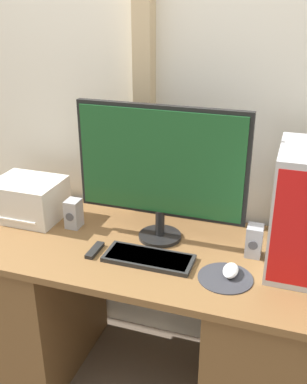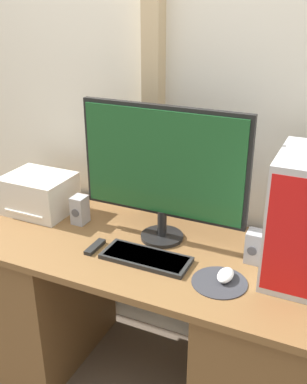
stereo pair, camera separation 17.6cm
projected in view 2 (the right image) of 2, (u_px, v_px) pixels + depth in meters
name	position (u px, v px, depth m)	size (l,w,h in m)	color
wall_back	(182.00, 86.00, 1.97)	(6.40, 0.13, 2.70)	silver
desk	(143.00, 315.00, 2.03)	(1.55, 0.69, 0.76)	brown
monitor	(163.00, 166.00, 1.81)	(0.71, 0.18, 0.58)	black
keyboard	(146.00, 258.00, 1.77)	(0.35, 0.14, 0.02)	black
mousepad	(219.00, 282.00, 1.64)	(0.21, 0.21, 0.00)	#2D2D33
mouse	(226.00, 275.00, 1.65)	(0.06, 0.10, 0.03)	silver
computer_tower	(301.00, 217.00, 1.59)	(0.20, 0.35, 0.48)	#B2B2B7
printer	(39.00, 194.00, 2.14)	(0.31, 0.25, 0.18)	beige
speaker_left	(80.00, 210.00, 2.04)	(0.06, 0.08, 0.13)	#99999E
speaker_right	(254.00, 246.00, 1.75)	(0.06, 0.08, 0.13)	#99999E
remote_control	(95.00, 247.00, 1.85)	(0.03, 0.12, 0.02)	black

